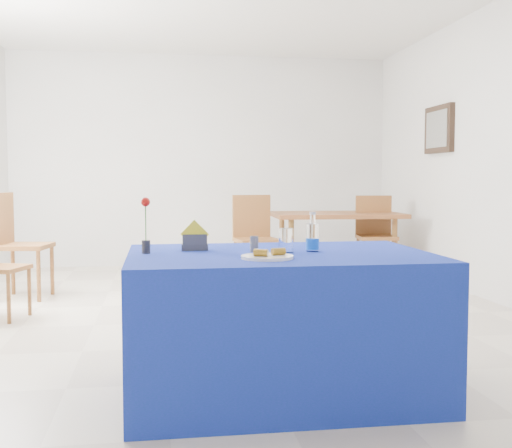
{
  "coord_description": "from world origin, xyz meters",
  "views": [
    {
      "loc": [
        -0.6,
        -5.12,
        1.15
      ],
      "look_at": [
        -0.1,
        -1.86,
        0.92
      ],
      "focal_mm": 45.0,
      "sensor_mm": 36.0,
      "label": 1
    }
  ],
  "objects_px": {
    "blue_table": "(280,323)",
    "water_bottle": "(312,238)",
    "oak_table": "(336,219)",
    "chair_bg_right": "(375,230)",
    "plate": "(267,257)",
    "chair_bg_left": "(254,232)",
    "chair_win_b": "(15,237)"
  },
  "relations": [
    {
      "from": "blue_table",
      "to": "water_bottle",
      "type": "distance_m",
      "value": 0.49
    },
    {
      "from": "blue_table",
      "to": "oak_table",
      "type": "distance_m",
      "value": 4.28
    },
    {
      "from": "oak_table",
      "to": "chair_bg_right",
      "type": "height_order",
      "value": "chair_bg_right"
    },
    {
      "from": "plate",
      "to": "blue_table",
      "type": "distance_m",
      "value": 0.47
    },
    {
      "from": "water_bottle",
      "to": "chair_bg_right",
      "type": "distance_m",
      "value": 4.23
    },
    {
      "from": "water_bottle",
      "to": "chair_bg_left",
      "type": "distance_m",
      "value": 3.64
    },
    {
      "from": "chair_bg_left",
      "to": "plate",
      "type": "bearing_deg",
      "value": -105.52
    },
    {
      "from": "blue_table",
      "to": "water_bottle",
      "type": "bearing_deg",
      "value": 11.33
    },
    {
      "from": "chair_bg_left",
      "to": "chair_bg_right",
      "type": "distance_m",
      "value": 1.5
    },
    {
      "from": "chair_bg_right",
      "to": "chair_win_b",
      "type": "distance_m",
      "value": 3.98
    },
    {
      "from": "plate",
      "to": "blue_table",
      "type": "height_order",
      "value": "plate"
    },
    {
      "from": "oak_table",
      "to": "chair_win_b",
      "type": "relative_size",
      "value": 1.5
    },
    {
      "from": "plate",
      "to": "oak_table",
      "type": "bearing_deg",
      "value": 69.92
    },
    {
      "from": "plate",
      "to": "oak_table",
      "type": "distance_m",
      "value": 4.54
    },
    {
      "from": "chair_bg_left",
      "to": "oak_table",
      "type": "bearing_deg",
      "value": 11.09
    },
    {
      "from": "water_bottle",
      "to": "chair_bg_left",
      "type": "xyz_separation_m",
      "value": [
        0.22,
        3.62,
        -0.27
      ]
    },
    {
      "from": "plate",
      "to": "water_bottle",
      "type": "bearing_deg",
      "value": 43.18
    },
    {
      "from": "oak_table",
      "to": "chair_bg_left",
      "type": "bearing_deg",
      "value": -160.96
    },
    {
      "from": "water_bottle",
      "to": "chair_win_b",
      "type": "height_order",
      "value": "chair_win_b"
    },
    {
      "from": "chair_bg_left",
      "to": "chair_bg_right",
      "type": "xyz_separation_m",
      "value": [
        1.48,
        0.24,
        -0.01
      ]
    },
    {
      "from": "plate",
      "to": "chair_win_b",
      "type": "distance_m",
      "value": 3.84
    },
    {
      "from": "chair_bg_left",
      "to": "chair_win_b",
      "type": "height_order",
      "value": "chair_win_b"
    },
    {
      "from": "chair_win_b",
      "to": "blue_table",
      "type": "bearing_deg",
      "value": -137.99
    },
    {
      "from": "plate",
      "to": "chair_win_b",
      "type": "relative_size",
      "value": 0.25
    },
    {
      "from": "blue_table",
      "to": "oak_table",
      "type": "relative_size",
      "value": 1.04
    },
    {
      "from": "plate",
      "to": "blue_table",
      "type": "relative_size",
      "value": 0.16
    },
    {
      "from": "plate",
      "to": "chair_win_b",
      "type": "xyz_separation_m",
      "value": [
        -1.9,
        3.33,
        -0.18
      ]
    },
    {
      "from": "plate",
      "to": "blue_table",
      "type": "xyz_separation_m",
      "value": [
        0.11,
        0.24,
        -0.39
      ]
    },
    {
      "from": "blue_table",
      "to": "plate",
      "type": "bearing_deg",
      "value": -114.28
    },
    {
      "from": "oak_table",
      "to": "chair_win_b",
      "type": "bearing_deg",
      "value": -165.0
    },
    {
      "from": "plate",
      "to": "water_bottle",
      "type": "xyz_separation_m",
      "value": [
        0.3,
        0.28,
        0.06
      ]
    },
    {
      "from": "water_bottle",
      "to": "blue_table",
      "type": "bearing_deg",
      "value": -168.67
    }
  ]
}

